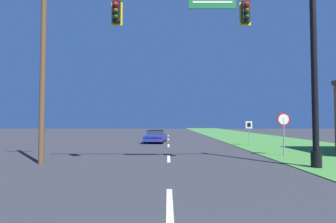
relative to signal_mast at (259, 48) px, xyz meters
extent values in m
cube|color=#428438|center=(6.52, 19.03, -5.25)|extent=(10.00, 110.00, 0.04)
cube|color=silver|center=(-3.98, -4.97, -5.27)|extent=(0.16, 2.80, 0.01)
cube|color=silver|center=(-3.98, 3.03, -5.27)|extent=(0.16, 2.80, 0.01)
cube|color=silver|center=(-3.98, 11.03, -5.27)|extent=(0.16, 2.80, 0.01)
cube|color=silver|center=(-3.98, 19.03, -5.27)|extent=(0.16, 2.80, 0.01)
cube|color=silver|center=(-3.98, 27.03, -5.27)|extent=(0.16, 2.80, 0.01)
cylinder|color=black|center=(2.42, 0.00, -4.88)|extent=(0.44, 0.44, 0.70)
cylinder|color=black|center=(2.42, 0.00, -1.09)|extent=(0.26, 0.26, 8.28)
cube|color=#196B33|center=(-2.05, 0.00, 2.05)|extent=(2.11, 0.06, 0.55)
cube|color=white|center=(-2.05, -0.03, 2.05)|extent=(1.77, 0.01, 0.08)
cube|color=yellow|center=(-6.31, 0.14, 1.62)|extent=(0.50, 0.03, 1.11)
cube|color=black|center=(-6.31, 0.00, 1.62)|extent=(0.34, 0.24, 0.95)
sphere|color=red|center=(-6.31, -0.14, 1.91)|extent=(0.22, 0.22, 0.22)
sphere|color=#51380F|center=(-6.31, -0.14, 1.62)|extent=(0.22, 0.22, 0.22)
sphere|color=#0F3D19|center=(-6.31, -0.14, 1.34)|extent=(0.22, 0.22, 0.22)
cube|color=yellow|center=(-0.56, 0.14, 1.62)|extent=(0.50, 0.03, 1.11)
cube|color=black|center=(-0.56, 0.00, 1.62)|extent=(0.34, 0.24, 0.95)
sphere|color=red|center=(-0.56, -0.14, 1.91)|extent=(0.22, 0.22, 0.22)
sphere|color=#51380F|center=(-0.56, -0.14, 1.62)|extent=(0.22, 0.22, 0.22)
sphere|color=#0F3D19|center=(-0.56, -0.14, 1.34)|extent=(0.22, 0.22, 0.22)
cylinder|color=black|center=(-4.31, 16.11, -4.95)|extent=(0.22, 0.64, 0.64)
cylinder|color=black|center=(-5.91, 16.23, -4.95)|extent=(0.22, 0.64, 0.64)
cylinder|color=black|center=(-4.55, 12.85, -4.95)|extent=(0.22, 0.64, 0.64)
cylinder|color=black|center=(-6.15, 12.97, -4.95)|extent=(0.22, 0.64, 0.64)
cube|color=#1E2D9E|center=(-5.23, 14.54, -4.77)|extent=(2.15, 4.79, 0.55)
cube|color=#283342|center=(-5.22, 14.66, -4.29)|extent=(1.74, 2.07, 0.42)
cube|color=#1E2D9E|center=(-5.22, 14.66, -4.11)|extent=(1.70, 2.03, 0.06)
cube|color=#B71414|center=(-5.40, 12.24, -4.71)|extent=(1.67, 0.18, 0.14)
cylinder|color=gray|center=(2.77, 3.96, -4.13)|extent=(0.07, 0.07, 2.20)
cylinder|color=red|center=(2.77, 3.96, -3.11)|extent=(0.76, 0.04, 0.76)
cylinder|color=white|center=(2.77, 3.94, -3.11)|extent=(0.61, 0.01, 0.61)
cylinder|color=gray|center=(2.83, 10.75, -4.23)|extent=(0.06, 0.06, 2.00)
cube|color=white|center=(2.83, 10.75, -3.50)|extent=(0.55, 0.04, 0.60)
cube|color=black|center=(2.83, 10.73, -3.50)|extent=(0.31, 0.01, 0.34)
cylinder|color=brown|center=(-10.10, 1.18, -0.70)|extent=(0.26, 0.26, 9.14)
camera|label=1|loc=(-4.02, -11.42, -3.27)|focal=28.00mm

